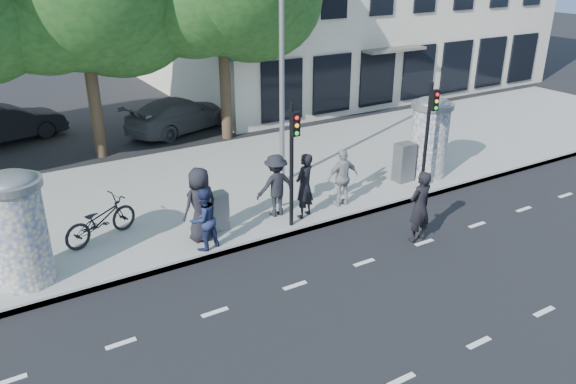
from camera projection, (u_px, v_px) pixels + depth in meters
ground at (403, 290)px, 12.69m from camera, size 120.00×120.00×0.00m
sidewalk at (249, 180)px, 18.56m from camera, size 40.00×8.00×0.15m
curb at (316, 226)px, 15.45m from camera, size 40.00×0.10×0.16m
lane_dash_near at (479, 343)px, 10.96m from camera, size 32.00×0.12×0.01m
lane_dash_far at (364, 263)px, 13.79m from camera, size 32.00×0.12×0.01m
ad_column_left at (17, 226)px, 12.20m from camera, size 1.36×1.36×2.65m
ad_column_right at (430, 135)px, 18.25m from camera, size 1.36×1.36×2.65m
traffic_pole_near at (293, 154)px, 14.51m from camera, size 0.22×0.31×3.40m
traffic_pole_far at (429, 126)px, 16.79m from camera, size 0.22×0.31×3.40m
street_lamp at (283, 35)px, 16.40m from camera, size 0.25×0.93×8.00m
ped_a at (201, 204)px, 14.23m from camera, size 1.07×0.81×1.96m
ped_b at (304, 186)px, 15.52m from camera, size 0.80×0.68×1.87m
ped_c at (204, 219)px, 13.84m from camera, size 0.92×0.80×1.62m
ped_d at (276, 185)px, 15.62m from camera, size 1.17×0.69×1.80m
ped_e at (343, 178)px, 16.25m from camera, size 1.04×0.63×1.73m
man_road at (420, 207)px, 14.49m from camera, size 0.74×0.51×1.94m
bicycle at (100, 220)px, 14.39m from camera, size 1.43×2.21×1.10m
cabinet_left at (218, 211)px, 14.93m from camera, size 0.51×0.37×1.05m
cabinet_right at (404, 162)px, 18.09m from camera, size 0.62×0.45×1.27m
car_mid at (6, 123)px, 22.41m from camera, size 2.46×4.67×1.46m
car_right at (179, 114)px, 23.68m from camera, size 3.72×5.32×1.43m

